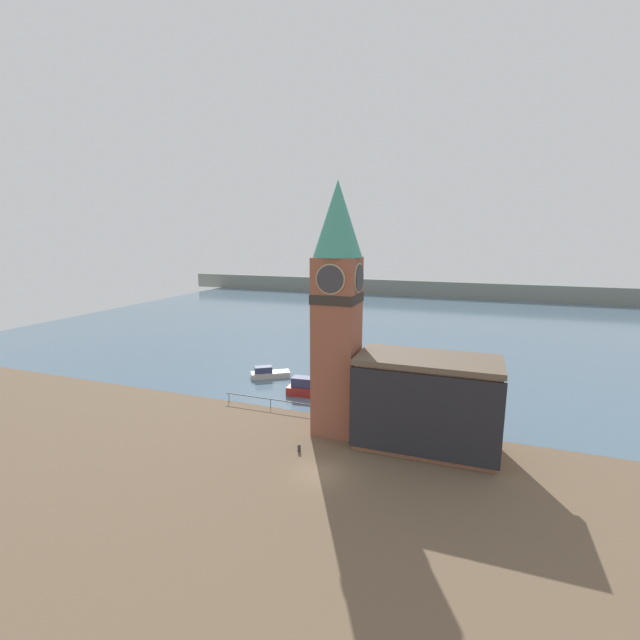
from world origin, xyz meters
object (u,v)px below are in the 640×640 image
object	(u,v)px
pier_building	(426,403)
mooring_bollard_far	(299,448)
clock_tower	(337,304)
mooring_bollard_near	(323,418)
boat_near	(308,389)
boat_far	(269,373)

from	to	relation	value
pier_building	mooring_bollard_far	size ratio (longest dim) A/B	18.92
clock_tower	mooring_bollard_far	world-z (taller)	clock_tower
clock_tower	mooring_bollard_near	xyz separation A→B (m)	(-1.95, 1.65, -12.52)
boat_near	mooring_bollard_near	distance (m)	7.75
clock_tower	pier_building	bearing A→B (deg)	-2.68
pier_building	mooring_bollard_near	distance (m)	11.54
clock_tower	boat_near	distance (m)	15.78
boat_near	boat_far	xyz separation A→B (m)	(-7.58, 4.36, -0.22)
mooring_bollard_far	clock_tower	bearing A→B (deg)	70.82
boat_far	mooring_bollard_near	distance (m)	16.03
clock_tower	boat_far	size ratio (longest dim) A/B	4.46
pier_building	boat_far	world-z (taller)	pier_building
pier_building	boat_far	distance (m)	26.15
clock_tower	pier_building	world-z (taller)	clock_tower
pier_building	mooring_bollard_near	xyz separation A→B (m)	(-10.63, 2.05, -3.97)
boat_near	mooring_bollard_near	xyz separation A→B (m)	(4.24, -6.46, -0.49)
boat_far	mooring_bollard_far	bearing A→B (deg)	-89.63
pier_building	boat_far	size ratio (longest dim) A/B	2.35
boat_far	mooring_bollard_far	xyz separation A→B (m)	(11.95, -17.73, -0.23)
boat_far	mooring_bollard_near	size ratio (longest dim) A/B	9.29
clock_tower	pier_building	xyz separation A→B (m)	(8.68, -0.41, -8.55)
boat_near	pier_building	bearing A→B (deg)	-34.52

